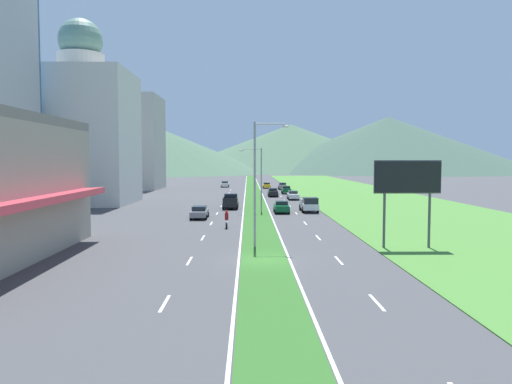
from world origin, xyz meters
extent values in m
plane|color=#424244|center=(0.00, 0.00, 0.00)|extent=(600.00, 600.00, 0.00)
cube|color=#2D6023|center=(0.00, 60.00, 0.03)|extent=(3.20, 240.00, 0.06)
cube|color=#477F33|center=(20.60, 60.00, 0.03)|extent=(24.00, 240.00, 0.06)
cube|color=silver|center=(-5.10, -10.08, 0.01)|extent=(0.16, 2.80, 0.01)
cube|color=silver|center=(-5.10, -0.16, 0.01)|extent=(0.16, 2.80, 0.01)
cube|color=silver|center=(-5.10, 9.76, 0.01)|extent=(0.16, 2.80, 0.01)
cube|color=silver|center=(-5.10, 19.68, 0.01)|extent=(0.16, 2.80, 0.01)
cube|color=silver|center=(-5.10, 29.60, 0.01)|extent=(0.16, 2.80, 0.01)
cube|color=silver|center=(-5.10, 39.53, 0.01)|extent=(0.16, 2.80, 0.01)
cube|color=silver|center=(-5.10, 49.45, 0.01)|extent=(0.16, 2.80, 0.01)
cube|color=silver|center=(-5.10, 59.37, 0.01)|extent=(0.16, 2.80, 0.01)
cube|color=silver|center=(-5.10, 69.29, 0.01)|extent=(0.16, 2.80, 0.01)
cube|color=silver|center=(-5.10, 79.21, 0.01)|extent=(0.16, 2.80, 0.01)
cube|color=silver|center=(5.10, -10.08, 0.01)|extent=(0.16, 2.80, 0.01)
cube|color=silver|center=(5.10, -0.16, 0.01)|extent=(0.16, 2.80, 0.01)
cube|color=silver|center=(5.10, 9.76, 0.01)|extent=(0.16, 2.80, 0.01)
cube|color=silver|center=(5.10, 19.68, 0.01)|extent=(0.16, 2.80, 0.01)
cube|color=silver|center=(5.10, 29.60, 0.01)|extent=(0.16, 2.80, 0.01)
cube|color=silver|center=(5.10, 39.53, 0.01)|extent=(0.16, 2.80, 0.01)
cube|color=silver|center=(5.10, 49.45, 0.01)|extent=(0.16, 2.80, 0.01)
cube|color=silver|center=(5.10, 59.37, 0.01)|extent=(0.16, 2.80, 0.01)
cube|color=silver|center=(5.10, 69.29, 0.01)|extent=(0.16, 2.80, 0.01)
cube|color=silver|center=(5.10, 79.21, 0.01)|extent=(0.16, 2.80, 0.01)
cube|color=silver|center=(-1.75, 60.00, 0.01)|extent=(0.16, 240.00, 0.01)
cube|color=silver|center=(1.75, 60.00, 0.01)|extent=(0.16, 240.00, 0.01)
cube|color=#D83847|center=(-14.94, -2.37, 4.21)|extent=(2.82, 23.69, 0.61)
cube|color=silver|center=(-27.06, 44.60, 10.32)|extent=(15.18, 15.18, 20.63)
cylinder|color=beige|center=(-27.06, 44.60, 21.97)|extent=(7.04, 7.04, 2.68)
sphere|color=slate|center=(-27.06, 44.60, 25.33)|extent=(6.70, 6.70, 6.70)
cube|color=#B7B2A8|center=(-29.80, 84.02, 10.93)|extent=(15.71, 15.71, 21.86)
cone|color=#47664C|center=(-59.93, 226.26, 14.14)|extent=(140.35, 140.35, 28.28)
cone|color=#47664C|center=(25.48, 272.21, 14.41)|extent=(154.18, 154.18, 28.82)
cone|color=#3D5647|center=(78.87, 247.91, 15.69)|extent=(161.33, 161.33, 31.39)
cylinder|color=#99999E|center=(-0.58, 4.91, 4.90)|extent=(0.18, 0.18, 9.80)
cylinder|color=#99999E|center=(0.61, 4.90, 9.65)|extent=(2.38, 0.12, 0.10)
ellipsoid|color=silver|center=(1.80, 4.89, 9.45)|extent=(0.56, 0.28, 0.20)
cylinder|color=#99999E|center=(0.62, 30.68, 4.22)|extent=(0.18, 0.18, 8.44)
cylinder|color=#99999E|center=(-0.67, 30.65, 8.29)|extent=(2.58, 0.16, 0.10)
ellipsoid|color=silver|center=(-1.95, 30.63, 8.09)|extent=(0.56, 0.28, 0.20)
cylinder|color=#4C4C51|center=(9.44, 4.41, 2.19)|extent=(0.20, 0.20, 4.37)
cylinder|color=#4C4C51|center=(12.96, 4.41, 2.19)|extent=(0.20, 0.20, 4.37)
cube|color=black|center=(11.20, 4.31, 5.56)|extent=(5.03, 0.16, 2.37)
cube|color=#4C4C51|center=(11.20, 4.43, 5.56)|extent=(5.23, 0.08, 2.57)
cube|color=silver|center=(-6.97, 91.27, 0.68)|extent=(1.86, 4.54, 0.73)
cube|color=black|center=(-6.97, 91.09, 1.27)|extent=(1.60, 2.00, 0.45)
cylinder|color=black|center=(-7.87, 92.68, 0.32)|extent=(0.22, 0.64, 0.64)
cylinder|color=black|center=(-6.08, 92.68, 0.32)|extent=(0.22, 0.64, 0.64)
cylinder|color=black|center=(-7.87, 89.86, 0.32)|extent=(0.22, 0.64, 0.64)
cylinder|color=black|center=(-6.08, 89.86, 0.32)|extent=(0.22, 0.64, 0.64)
cube|color=silver|center=(6.67, 51.57, 0.68)|extent=(1.74, 4.71, 0.72)
cube|color=black|center=(6.67, 51.76, 1.28)|extent=(1.49, 2.07, 0.48)
cylinder|color=black|center=(7.51, 50.11, 0.32)|extent=(0.22, 0.64, 0.64)
cylinder|color=black|center=(5.84, 50.11, 0.32)|extent=(0.22, 0.64, 0.64)
cylinder|color=black|center=(7.51, 53.03, 0.32)|extent=(0.22, 0.64, 0.64)
cylinder|color=black|center=(5.84, 53.03, 0.32)|extent=(0.22, 0.64, 0.64)
cube|color=slate|center=(6.92, 80.99, 0.71)|extent=(1.78, 4.61, 0.78)
cube|color=black|center=(6.92, 81.17, 1.33)|extent=(1.53, 2.03, 0.47)
cylinder|color=black|center=(7.77, 79.56, 0.32)|extent=(0.22, 0.64, 0.64)
cylinder|color=black|center=(6.07, 79.56, 0.32)|extent=(0.22, 0.64, 0.64)
cylinder|color=black|center=(7.77, 82.42, 0.32)|extent=(0.22, 0.64, 0.64)
cylinder|color=black|center=(6.07, 82.42, 0.32)|extent=(0.22, 0.64, 0.64)
cube|color=slate|center=(-6.82, 24.25, 0.64)|extent=(1.83, 4.71, 0.64)
cube|color=black|center=(-6.82, 24.07, 1.22)|extent=(1.57, 2.07, 0.52)
cylinder|color=black|center=(-7.70, 25.71, 0.32)|extent=(0.22, 0.64, 0.64)
cylinder|color=black|center=(-5.94, 25.71, 0.32)|extent=(0.22, 0.64, 0.64)
cylinder|color=black|center=(-7.70, 22.80, 0.32)|extent=(0.22, 0.64, 0.64)
cylinder|color=black|center=(-5.94, 22.80, 0.32)|extent=(0.22, 0.64, 0.64)
cube|color=#0C5128|center=(6.66, 66.22, 0.70)|extent=(1.74, 4.02, 0.76)
cube|color=black|center=(6.66, 66.38, 1.33)|extent=(1.50, 1.77, 0.51)
cylinder|color=black|center=(7.49, 64.97, 0.32)|extent=(0.22, 0.64, 0.64)
cylinder|color=black|center=(5.82, 64.97, 0.32)|extent=(0.22, 0.64, 0.64)
cylinder|color=black|center=(7.49, 67.46, 0.32)|extent=(0.22, 0.64, 0.64)
cylinder|color=black|center=(5.82, 67.46, 0.32)|extent=(0.22, 0.64, 0.64)
cube|color=yellow|center=(3.40, 85.93, 0.62)|extent=(1.73, 4.58, 0.60)
cube|color=black|center=(3.40, 86.11, 1.16)|extent=(1.49, 2.02, 0.47)
cylinder|color=black|center=(4.23, 84.51, 0.32)|extent=(0.22, 0.64, 0.64)
cylinder|color=black|center=(2.57, 84.51, 0.32)|extent=(0.22, 0.64, 0.64)
cylinder|color=black|center=(4.23, 87.35, 0.32)|extent=(0.22, 0.64, 0.64)
cylinder|color=black|center=(2.57, 87.35, 0.32)|extent=(0.22, 0.64, 0.64)
cube|color=#0C5128|center=(3.23, 30.12, 0.69)|extent=(1.82, 4.26, 0.74)
cube|color=black|center=(3.23, 30.29, 1.31)|extent=(1.57, 1.88, 0.49)
cylinder|color=black|center=(4.10, 28.80, 0.32)|extent=(0.22, 0.64, 0.64)
cylinder|color=black|center=(2.35, 28.80, 0.32)|extent=(0.22, 0.64, 0.64)
cylinder|color=black|center=(4.10, 31.44, 0.32)|extent=(0.22, 0.64, 0.64)
cylinder|color=black|center=(2.35, 31.44, 0.32)|extent=(0.22, 0.64, 0.64)
cube|color=black|center=(3.56, 58.74, 0.71)|extent=(1.73, 4.65, 0.78)
cube|color=black|center=(3.56, 58.92, 1.34)|extent=(1.49, 2.05, 0.48)
cylinder|color=black|center=(4.40, 57.29, 0.32)|extent=(0.22, 0.64, 0.64)
cylinder|color=black|center=(2.73, 57.29, 0.32)|extent=(0.22, 0.64, 0.64)
cylinder|color=black|center=(4.40, 60.18, 0.32)|extent=(0.22, 0.64, 0.64)
cylinder|color=black|center=(2.73, 60.18, 0.32)|extent=(0.22, 0.64, 0.64)
cube|color=silver|center=(6.97, 31.69, 0.80)|extent=(2.00, 5.40, 0.80)
cube|color=black|center=(6.97, 30.09, 1.60)|extent=(1.84, 2.00, 0.80)
cube|color=silver|center=(7.91, 32.79, 1.42)|extent=(0.10, 3.20, 0.44)
cube|color=silver|center=(6.03, 32.79, 1.42)|extent=(0.10, 3.20, 0.44)
cube|color=silver|center=(6.97, 34.34, 1.42)|extent=(1.84, 0.10, 0.44)
cylinder|color=black|center=(7.93, 30.07, 0.40)|extent=(0.26, 0.80, 0.80)
cylinder|color=black|center=(6.01, 30.07, 0.40)|extent=(0.26, 0.80, 0.80)
cylinder|color=black|center=(7.93, 33.31, 0.40)|extent=(0.26, 0.80, 0.80)
cylinder|color=black|center=(6.01, 33.31, 0.40)|extent=(0.26, 0.80, 0.80)
cube|color=black|center=(-3.59, 36.18, 0.80)|extent=(2.00, 5.40, 0.80)
cube|color=black|center=(-3.59, 37.78, 1.60)|extent=(1.84, 2.00, 0.80)
cube|color=black|center=(-4.53, 35.08, 1.42)|extent=(0.10, 3.20, 0.44)
cube|color=black|center=(-2.65, 35.08, 1.42)|extent=(0.10, 3.20, 0.44)
cube|color=black|center=(-3.59, 33.53, 1.42)|extent=(1.84, 0.10, 0.44)
cylinder|color=black|center=(-4.55, 37.80, 0.40)|extent=(0.26, 0.80, 0.80)
cylinder|color=black|center=(-2.63, 37.80, 0.40)|extent=(0.26, 0.80, 0.80)
cylinder|color=black|center=(-4.55, 34.56, 0.40)|extent=(0.26, 0.80, 0.80)
cylinder|color=black|center=(-2.63, 34.56, 0.40)|extent=(0.26, 0.80, 0.80)
cylinder|color=black|center=(-3.27, 16.67, 0.30)|extent=(0.10, 0.60, 0.60)
cylinder|color=black|center=(-3.27, 15.27, 0.30)|extent=(0.12, 0.60, 0.60)
cube|color=silver|center=(-3.27, 15.97, 0.47)|extent=(0.20, 1.12, 0.25)
ellipsoid|color=silver|center=(-3.27, 16.17, 0.83)|extent=(0.24, 0.44, 0.24)
cube|color=maroon|center=(-3.27, 15.87, 1.20)|extent=(0.36, 0.28, 0.70)
sphere|color=red|center=(-3.27, 15.92, 1.67)|extent=(0.26, 0.26, 0.26)
camera|label=1|loc=(-1.09, -33.23, 6.86)|focal=34.49mm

